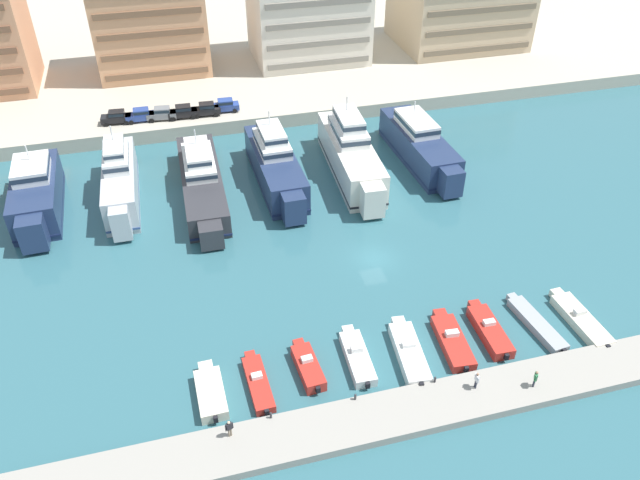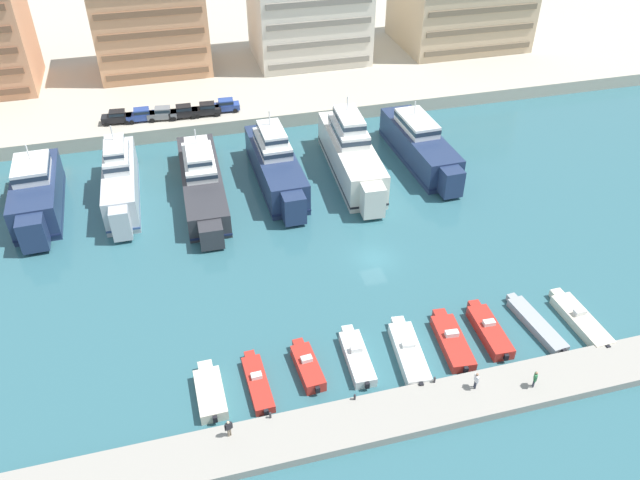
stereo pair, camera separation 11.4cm
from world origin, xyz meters
name	(u,v)px [view 2 (the right image)]	position (x,y,z in m)	size (l,w,h in m)	color
ground_plane	(374,258)	(0.00, 0.00, 0.00)	(400.00, 400.00, 0.00)	#336670
quay_promenade	(259,40)	(0.00, 67.23, 0.99)	(180.00, 70.00, 1.98)	#BCB29E
pier_dock	(454,401)	(0.00, -19.77, 0.40)	(120.00, 4.43, 0.80)	#9E998E
yacht_navy_far_left	(37,194)	(-34.85, 18.51, 2.41)	(5.47, 17.23, 7.54)	navy
yacht_silver_left	(120,180)	(-25.47, 18.80, 2.60)	(3.88, 18.37, 8.59)	silver
yacht_charcoal_mid_left	(202,180)	(-16.08, 17.41, 1.99)	(5.11, 22.93, 7.30)	#333338
yacht_navy_center_left	(276,165)	(-6.90, 17.78, 2.53)	(4.87, 19.90, 8.56)	navy
yacht_ivory_center	(351,154)	(2.76, 17.51, 2.83)	(5.67, 21.57, 9.36)	silver
yacht_navy_center_right	(420,145)	(12.41, 18.29, 2.30)	(5.04, 19.91, 7.31)	navy
motorboat_cream_far_left	(210,392)	(-18.99, -13.85, 0.52)	(2.30, 6.24, 1.03)	beige
motorboat_red_left	(258,383)	(-15.04, -13.76, 0.40)	(1.86, 6.93, 1.14)	red
motorboat_red_mid_left	(307,366)	(-10.61, -13.23, 0.57)	(2.04, 5.95, 1.48)	red
motorboat_white_center_left	(357,357)	(-6.17, -13.21, 0.49)	(2.14, 7.11, 1.47)	white
motorboat_white_center	(409,352)	(-1.64, -13.94, 0.54)	(2.86, 8.18, 1.42)	white
motorboat_red_center_right	(452,341)	(2.65, -13.56, 0.47)	(2.72, 7.59, 1.38)	red
motorboat_red_mid_right	(489,330)	(6.43, -13.29, 0.54)	(2.20, 7.35, 1.47)	red
motorboat_grey_right	(536,324)	(11.12, -13.51, 0.40)	(2.35, 8.18, 0.84)	#9EA3A8
motorboat_cream_far_right	(580,320)	(15.33, -14.14, 0.47)	(2.32, 8.21, 1.42)	beige
car_black_far_left	(117,116)	(-25.72, 35.83, 2.96)	(4.22, 2.18, 1.80)	black
car_blue_left	(141,114)	(-22.42, 35.63, 2.96)	(4.14, 1.99, 1.80)	#28428E
car_grey_mid_left	(162,113)	(-19.54, 35.34, 2.96)	(4.25, 2.26, 1.80)	slate
car_black_center_left	(183,111)	(-16.63, 35.18, 2.96)	(4.14, 2.01, 1.80)	black
car_black_center	(207,109)	(-13.34, 35.13, 2.96)	(4.19, 2.10, 1.80)	black
car_blue_center_right	(225,105)	(-10.59, 35.71, 2.96)	(4.17, 2.06, 1.80)	#28428E
apartment_block_left	(150,20)	(-19.27, 54.84, 9.99)	(17.51, 12.66, 17.88)	tan
pedestrian_near_edge	(476,379)	(2.06, -19.19, 1.81)	(0.28, 0.66, 1.71)	#282D3D
pedestrian_mid_deck	(535,378)	(6.76, -20.29, 1.82)	(0.44, 0.58, 1.73)	#282D3D
pedestrian_far_side	(229,427)	(-18.04, -18.63, 1.80)	(0.63, 0.35, 1.69)	#7A6B56
bollard_west	(270,415)	(-14.72, -17.80, 1.12)	(0.20, 0.20, 0.61)	#2D2D33
bollard_west_mid	(355,397)	(-7.81, -17.80, 1.12)	(0.20, 0.20, 0.61)	#2D2D33
bollard_east_mid	(435,379)	(-0.91, -17.80, 1.12)	(0.20, 0.20, 0.61)	#2D2D33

